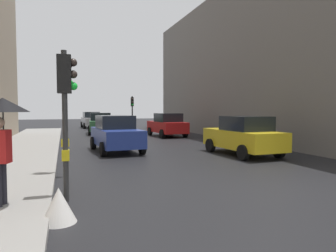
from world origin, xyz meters
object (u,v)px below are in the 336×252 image
car_blue_van (116,134)px  car_red_sedan (167,125)px  car_green_estate (100,123)px  warning_sign_triangle (59,205)px  traffic_light_near_right (65,94)px  pedestrian_with_umbrella (2,121)px  car_yellow_taxi (243,136)px  traffic_light_far_median (132,107)px  car_silver_hatchback (91,120)px  traffic_light_near_left (66,98)px

car_blue_van → car_red_sedan: bearing=54.8°
car_green_estate → warning_sign_triangle: size_ratio=6.64×
car_red_sedan → car_blue_van: size_ratio=1.00×
car_green_estate → traffic_light_near_right: bearing=-99.7°
traffic_light_near_right → pedestrian_with_umbrella: bearing=-111.2°
car_yellow_taxi → traffic_light_far_median: bearing=95.7°
traffic_light_far_median → car_silver_hatchback: 7.66m
traffic_light_near_left → warning_sign_triangle: size_ratio=5.18×
car_blue_van → warning_sign_triangle: bearing=-105.2°
traffic_light_near_right → pedestrian_with_umbrella: (-1.21, -3.10, -0.68)m
car_green_estate → car_yellow_taxi: bearing=-71.6°
traffic_light_near_left → car_blue_van: 8.43m
car_silver_hatchback → car_red_sedan: bearing=-70.8°
traffic_light_near_left → car_yellow_taxi: traffic_light_near_left is taller
traffic_light_far_median → car_silver_hatchback: traffic_light_far_median is taller
car_blue_van → pedestrian_with_umbrella: pedestrian_with_umbrella is taller
car_red_sedan → car_yellow_taxi: same height
car_red_sedan → car_silver_hatchback: 13.78m
traffic_light_near_right → warning_sign_triangle: size_ratio=5.62×
traffic_light_far_median → car_yellow_taxi: size_ratio=0.76×
traffic_light_far_median → car_red_sedan: traffic_light_far_median is taller
traffic_light_near_right → car_silver_hatchback: (2.84, 25.42, -1.64)m
car_blue_van → warning_sign_triangle: 9.64m
pedestrian_with_umbrella → car_silver_hatchback: bearing=81.9°
traffic_light_near_right → car_blue_van: (2.36, 5.29, -1.64)m
car_silver_hatchback → traffic_light_near_right: bearing=-96.4°
car_red_sedan → car_green_estate: bearing=137.2°
traffic_light_far_median → car_blue_van: traffic_light_far_median is taller
car_blue_van → car_green_estate: (0.49, 11.31, 0.00)m
car_silver_hatchback → warning_sign_triangle: 29.57m
traffic_light_near_right → warning_sign_triangle: 4.56m
pedestrian_with_umbrella → warning_sign_triangle: pedestrian_with_umbrella is taller
car_blue_van → car_silver_hatchback: size_ratio=1.01×
car_blue_van → traffic_light_near_left: bearing=-106.5°
traffic_light_near_left → warning_sign_triangle: traffic_light_near_left is taller
traffic_light_near_left → car_blue_van: (2.36, 7.97, -1.45)m
traffic_light_far_median → traffic_light_near_right: 19.52m
traffic_light_far_median → car_red_sedan: (1.37, -6.17, -1.38)m
car_silver_hatchback → warning_sign_triangle: size_ratio=6.60×
car_green_estate → warning_sign_triangle: 20.82m
traffic_light_near_right → car_red_sedan: bearing=59.3°
traffic_light_near_right → pedestrian_with_umbrella: 3.40m
car_yellow_taxi → car_silver_hatchback: 23.65m
traffic_light_near_right → warning_sign_triangle: (-0.16, -4.00, -2.20)m
car_green_estate → car_yellow_taxi: 15.12m
traffic_light_near_right → car_red_sedan: traffic_light_near_right is taller
car_blue_van → car_yellow_taxi: (5.27, -3.03, 0.00)m
car_red_sedan → car_blue_van: same height
pedestrian_with_umbrella → car_yellow_taxi: bearing=31.2°
traffic_light_near_right → car_green_estate: traffic_light_near_right is taller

